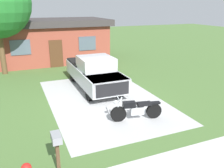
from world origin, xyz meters
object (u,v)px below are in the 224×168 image
at_px(mailbox, 57,143).
at_px(neighbor_house, 50,40).
at_px(pickup_truck, 94,72).
at_px(motorcycle, 136,109).

distance_m(mailbox, neighbor_house, 15.16).
relative_size(mailbox, neighbor_house, 0.13).
relative_size(pickup_truck, mailbox, 4.47).
distance_m(motorcycle, neighbor_house, 13.02).
height_order(pickup_truck, neighbor_house, neighbor_house).
relative_size(motorcycle, pickup_truck, 0.39).
bearing_deg(motorcycle, pickup_truck, 93.71).
bearing_deg(pickup_truck, neighbor_house, 97.84).
relative_size(pickup_truck, neighbor_house, 0.59).
bearing_deg(neighbor_house, pickup_truck, -82.16).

